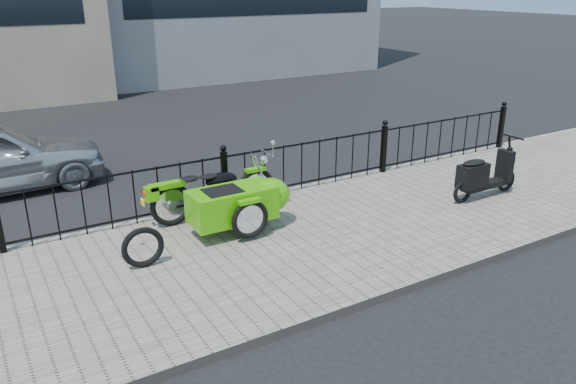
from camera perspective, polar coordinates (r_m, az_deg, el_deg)
ground at (r=8.77m, az=-2.71°, el=-4.78°), size 120.00×120.00×0.00m
sidewalk at (r=8.35m, az=-1.07°, el=-5.68°), size 30.00×3.80×0.12m
curb at (r=9.93m, az=-6.67°, el=-1.37°), size 30.00×0.10×0.12m
iron_fence at (r=9.63m, az=-6.45°, el=1.27°), size 14.11×0.11×1.08m
motorcycle_sidecar at (r=8.72m, az=-5.04°, el=-0.71°), size 2.28×1.48×0.98m
scooter at (r=10.49m, az=19.12°, el=1.53°), size 1.56×0.45×1.05m
spare_tire at (r=7.81m, az=-14.52°, el=-5.47°), size 0.59×0.10×0.58m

